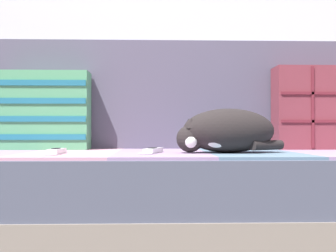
{
  "coord_description": "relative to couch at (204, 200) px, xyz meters",
  "views": [
    {
      "loc": [
        -0.2,
        -1.54,
        0.46
      ],
      "look_at": [
        -0.15,
        0.05,
        0.48
      ],
      "focal_mm": 45.0,
      "sensor_mm": 36.0,
      "label": 1
    }
  ],
  "objects": [
    {
      "name": "throw_pillow_striped",
      "position": [
        -0.68,
        0.21,
        0.37
      ],
      "size": [
        0.37,
        0.14,
        0.34
      ],
      "color": "#4C9366",
      "rests_on": "couch"
    },
    {
      "name": "game_remote_near",
      "position": [
        -0.2,
        -0.13,
        0.2
      ],
      "size": [
        0.09,
        0.21,
        0.02
      ],
      "color": "white",
      "rests_on": "couch"
    },
    {
      "name": "couch",
      "position": [
        0.0,
        0.0,
        0.0
      ],
      "size": [
        2.18,
        0.84,
        0.38
      ],
      "color": "gray",
      "rests_on": "ground_plane"
    },
    {
      "name": "sleeping_cat",
      "position": [
        0.06,
        -0.11,
        0.27
      ],
      "size": [
        0.41,
        0.23,
        0.16
      ],
      "color": "black",
      "rests_on": "couch"
    },
    {
      "name": "sofa_backrest",
      "position": [
        0.0,
        0.35,
        0.45
      ],
      "size": [
        2.14,
        0.14,
        0.51
      ],
      "color": "#514C60",
      "rests_on": "couch"
    },
    {
      "name": "throw_pillow_quilted",
      "position": [
        0.56,
        0.21,
        0.38
      ],
      "size": [
        0.44,
        0.14,
        0.37
      ],
      "color": "brown",
      "rests_on": "couch"
    },
    {
      "name": "game_remote_far",
      "position": [
        -0.54,
        -0.18,
        0.2
      ],
      "size": [
        0.05,
        0.21,
        0.02
      ],
      "color": "white",
      "rests_on": "couch"
    }
  ]
}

